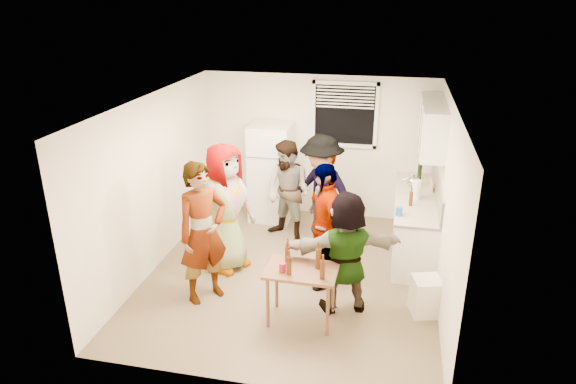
% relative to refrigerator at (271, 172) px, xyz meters
% --- Properties ---
extents(room, '(4.00, 4.50, 2.50)m').
position_rel_refrigerator_xyz_m(room, '(0.75, -1.88, -0.85)').
color(room, white).
rests_on(room, ground).
extents(window, '(1.12, 0.10, 1.06)m').
position_rel_refrigerator_xyz_m(window, '(1.20, 0.33, 1.00)').
color(window, white).
rests_on(window, room).
extents(refrigerator, '(0.70, 0.70, 1.70)m').
position_rel_refrigerator_xyz_m(refrigerator, '(0.00, 0.00, 0.00)').
color(refrigerator, white).
rests_on(refrigerator, ground).
extents(counter_lower, '(0.60, 2.20, 0.86)m').
position_rel_refrigerator_xyz_m(counter_lower, '(2.45, -0.73, -0.42)').
color(counter_lower, white).
rests_on(counter_lower, ground).
extents(countertop, '(0.64, 2.22, 0.04)m').
position_rel_refrigerator_xyz_m(countertop, '(2.45, -0.73, 0.03)').
color(countertop, beige).
rests_on(countertop, counter_lower).
extents(backsplash, '(0.03, 2.20, 0.36)m').
position_rel_refrigerator_xyz_m(backsplash, '(2.74, -0.73, 0.23)').
color(backsplash, '#AAA69C').
rests_on(backsplash, countertop).
extents(upper_cabinets, '(0.34, 1.60, 0.70)m').
position_rel_refrigerator_xyz_m(upper_cabinets, '(2.58, -0.53, 1.10)').
color(upper_cabinets, white).
rests_on(upper_cabinets, room).
extents(kettle, '(0.30, 0.28, 0.20)m').
position_rel_refrigerator_xyz_m(kettle, '(2.40, -0.32, 0.05)').
color(kettle, silver).
rests_on(kettle, countertop).
extents(paper_towel, '(0.13, 0.13, 0.29)m').
position_rel_refrigerator_xyz_m(paper_towel, '(2.43, -0.84, 0.05)').
color(paper_towel, white).
rests_on(paper_towel, countertop).
extents(wine_bottle, '(0.07, 0.07, 0.27)m').
position_rel_refrigerator_xyz_m(wine_bottle, '(2.50, 0.06, 0.05)').
color(wine_bottle, black).
rests_on(wine_bottle, countertop).
extents(beer_bottle_counter, '(0.05, 0.05, 0.21)m').
position_rel_refrigerator_xyz_m(beer_bottle_counter, '(2.35, -1.12, 0.05)').
color(beer_bottle_counter, '#47230C').
rests_on(beer_bottle_counter, countertop).
extents(blue_cup, '(0.09, 0.09, 0.13)m').
position_rel_refrigerator_xyz_m(blue_cup, '(2.19, -1.51, 0.05)').
color(blue_cup, blue).
rests_on(blue_cup, countertop).
extents(picture_frame, '(0.02, 0.20, 0.16)m').
position_rel_refrigerator_xyz_m(picture_frame, '(2.67, -0.45, 0.13)').
color(picture_frame, '#EACD4E').
rests_on(picture_frame, countertop).
extents(trash_bin, '(0.41, 0.41, 0.49)m').
position_rel_refrigerator_xyz_m(trash_bin, '(2.58, -2.45, -0.60)').
color(trash_bin, white).
rests_on(trash_bin, ground).
extents(serving_table, '(0.86, 0.58, 0.72)m').
position_rel_refrigerator_xyz_m(serving_table, '(1.09, -2.93, -0.85)').
color(serving_table, brown).
rests_on(serving_table, ground).
extents(beer_bottle_table, '(0.07, 0.07, 0.25)m').
position_rel_refrigerator_xyz_m(beer_bottle_table, '(1.27, -2.86, -0.13)').
color(beer_bottle_table, '#47230C').
rests_on(beer_bottle_table, serving_table).
extents(red_cup, '(0.08, 0.08, 0.11)m').
position_rel_refrigerator_xyz_m(red_cup, '(0.88, -3.02, -0.13)').
color(red_cup, maroon).
rests_on(red_cup, serving_table).
extents(guest_grey, '(2.10, 1.68, 0.60)m').
position_rel_refrigerator_xyz_m(guest_grey, '(-0.21, -1.85, -0.85)').
color(guest_grey, gray).
rests_on(guest_grey, ground).
extents(guest_stripe, '(1.89, 1.73, 0.45)m').
position_rel_refrigerator_xyz_m(guest_stripe, '(-0.24, -2.67, -0.85)').
color(guest_stripe, '#141933').
rests_on(guest_stripe, ground).
extents(guest_back_left, '(1.43, 1.83, 0.62)m').
position_rel_refrigerator_xyz_m(guest_back_left, '(0.46, -0.75, -0.85)').
color(guest_back_left, brown).
rests_on(guest_back_left, ground).
extents(guest_back_right, '(1.94, 2.16, 0.67)m').
position_rel_refrigerator_xyz_m(guest_back_right, '(1.01, -0.88, -0.85)').
color(guest_back_right, '#3C3C41').
rests_on(guest_back_right, ground).
extents(guest_black, '(2.04, 1.75, 0.43)m').
position_rel_refrigerator_xyz_m(guest_black, '(1.22, -1.99, -0.85)').
color(guest_black, black).
rests_on(guest_black, ground).
extents(guest_orange, '(1.93, 2.00, 0.47)m').
position_rel_refrigerator_xyz_m(guest_orange, '(1.57, -2.55, -0.85)').
color(guest_orange, '#F49063').
rests_on(guest_orange, ground).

